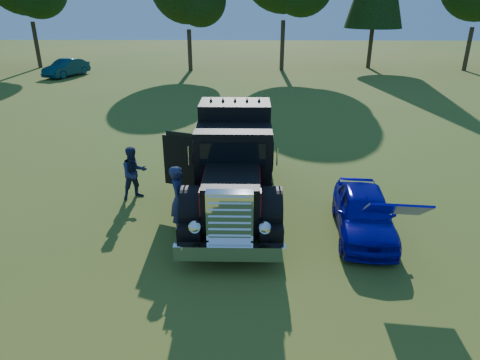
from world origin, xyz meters
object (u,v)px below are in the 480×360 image
(spectator_far, at_px, (134,173))
(distant_teal_car, at_px, (66,68))
(diamond_t_truck, at_px, (234,168))
(spectator_near, at_px, (179,199))
(hotrod_coupe, at_px, (364,212))

(spectator_far, relative_size, distant_teal_car, 0.40)
(diamond_t_truck, distance_m, spectator_far, 3.20)
(spectator_near, distance_m, distant_teal_car, 28.02)
(hotrod_coupe, relative_size, spectator_near, 2.19)
(distant_teal_car, bearing_deg, diamond_t_truck, -38.60)
(spectator_near, bearing_deg, spectator_far, 40.20)
(diamond_t_truck, relative_size, hotrod_coupe, 1.76)
(spectator_far, height_order, distant_teal_car, spectator_far)
(spectator_far, bearing_deg, hotrod_coupe, -52.18)
(spectator_near, height_order, distant_teal_car, spectator_near)
(spectator_far, bearing_deg, distant_teal_car, 81.57)
(hotrod_coupe, bearing_deg, spectator_near, 179.82)
(diamond_t_truck, xyz_separation_m, hotrod_coupe, (3.46, -1.43, -0.66))
(hotrod_coupe, bearing_deg, distant_teal_car, 125.57)
(spectator_far, bearing_deg, spectator_near, -84.91)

